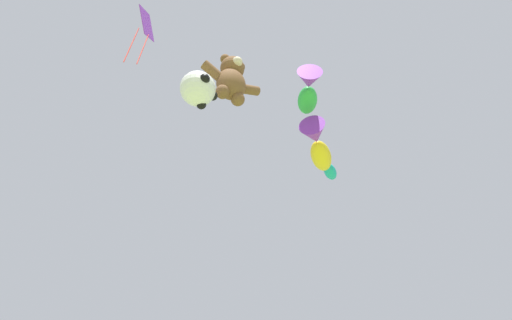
{
  "coord_description": "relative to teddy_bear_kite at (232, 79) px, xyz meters",
  "views": [
    {
      "loc": [
        -3.91,
        -0.05,
        1.49
      ],
      "look_at": [
        -0.65,
        5.19,
        6.85
      ],
      "focal_mm": 24.0,
      "sensor_mm": 36.0,
      "label": 1
    }
  ],
  "objects": [
    {
      "name": "diamond_kite",
      "position": [
        -2.43,
        1.69,
        3.02
      ],
      "size": [
        0.86,
        1.03,
        3.06
      ],
      "color": "purple"
    },
    {
      "name": "teddy_bear_kite",
      "position": [
        0.0,
        0.0,
        0.0
      ],
      "size": [
        1.73,
        0.76,
        1.75
      ],
      "color": "brown"
    },
    {
      "name": "soccer_ball_kite",
      "position": [
        -0.87,
        -0.12,
        -1.16
      ],
      "size": [
        0.9,
        0.9,
        0.83
      ],
      "color": "white"
    },
    {
      "name": "fish_kite_emerald",
      "position": [
        2.79,
        0.03,
        1.48
      ],
      "size": [
        1.56,
        1.8,
        0.81
      ],
      "color": "green"
    },
    {
      "name": "fish_kite_goldfin",
      "position": [
        4.1,
        1.27,
        0.66
      ],
      "size": [
        2.37,
        2.14,
        0.88
      ],
      "color": "yellow"
    },
    {
      "name": "fish_kite_teal",
      "position": [
        5.44,
        2.24,
        1.01
      ],
      "size": [
        1.56,
        1.29,
        0.58
      ],
      "color": "#19ADB2"
    }
  ]
}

